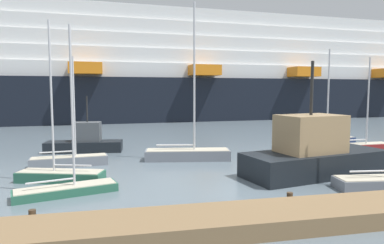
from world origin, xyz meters
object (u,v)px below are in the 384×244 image
Objects in this scene: fishing_boat_1 at (314,153)px; sailboat_7 at (322,141)px; sailboat_1 at (362,146)px; sailboat_2 at (67,187)px; sailboat_4 at (188,152)px; sailboat_5 at (383,180)px; sailboat_6 at (61,174)px; sailboat_0 at (70,160)px; cruise_ship at (188,74)px; fishing_boat_0 at (85,142)px; channel_buoy_0 at (348,154)px.

sailboat_7 is at bearing -137.11° from fishing_boat_1.
sailboat_1 is 0.89× the size of sailboat_7.
sailboat_2 is 0.87× the size of fishing_boat_1.
sailboat_1 is at bearing 11.59° from sailboat_4.
sailboat_5 is 16.39m from sailboat_6.
sailboat_6 is (-0.64, 2.51, 0.05)m from sailboat_2.
sailboat_4 reaches higher than sailboat_0.
sailboat_7 is 0.07× the size of cruise_ship.
fishing_boat_0 is at bearing -75.98° from sailboat_6.
fishing_boat_1 is at bearing -32.70° from fishing_boat_0.
sailboat_5 reaches higher than sailboat_2.
sailboat_6 is (0.05, -3.80, -0.01)m from sailboat_0.
fishing_boat_1 is (-6.53, -9.26, 0.79)m from sailboat_7.
fishing_boat_1 reaches higher than channel_buoy_0.
sailboat_7 reaches higher than sailboat_2.
fishing_boat_0 is at bearing 166.82° from sailboat_1.
cruise_ship reaches higher than sailboat_4.
sailboat_2 is at bearing -165.31° from channel_buoy_0.
sailboat_4 is 1.28× the size of sailboat_6.
sailboat_1 is at bearing -65.45° from sailboat_7.
fishing_boat_1 is at bearing -131.11° from sailboat_7.
sailboat_0 is 7.75m from sailboat_4.
cruise_ship is at bearing 97.74° from sailboat_5.
sailboat_7 is (20.37, 7.73, 0.05)m from sailboat_6.
sailboat_0 is at bearing 175.38° from channel_buoy_0.
sailboat_5 is 3.73m from fishing_boat_1.
sailboat_1 reaches higher than sailboat_0.
cruise_ship is at bearing -103.56° from fishing_boat_1.
channel_buoy_0 is (18.93, -1.53, -0.09)m from sailboat_0.
sailboat_1 is 22.00m from fishing_boat_0.
sailboat_5 is (-6.34, -9.51, 0.02)m from sailboat_1.
sailboat_5 reaches higher than sailboat_7.
sailboat_6 is 0.07× the size of cruise_ship.
sailboat_7 is at bearing -84.66° from cruise_ship.
channel_buoy_0 is (18.24, 4.78, -0.04)m from sailboat_2.
cruise_ship is (-0.68, 45.36, 7.26)m from sailboat_5.
sailboat_2 is 15.23m from sailboat_5.
sailboat_1 is 0.06× the size of cruise_ship.
sailboat_6 reaches higher than fishing_boat_0.
fishing_boat_1 is (13.39, -10.54, 0.45)m from fishing_boat_0.
cruise_ship is (1.19, 42.25, 6.43)m from fishing_boat_1.
cruise_ship is at bearing 95.71° from channel_buoy_0.
fishing_boat_1 is at bearing -169.41° from sailboat_6.
sailboat_6 is 4.93× the size of channel_buoy_0.
sailboat_0 is 0.83× the size of sailboat_6.
cruise_ship is (15.04, 40.71, 7.27)m from sailboat_6.
sailboat_1 is at bearing 2.82° from sailboat_2.
sailboat_1 is 37.25m from cruise_ship.
channel_buoy_0 is (3.16, 6.93, -0.09)m from sailboat_5.
sailboat_4 is 13.17m from sailboat_7.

